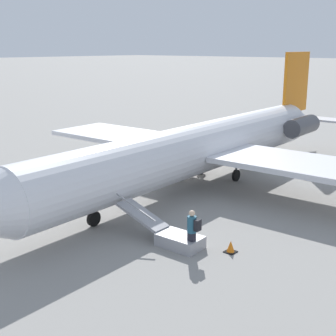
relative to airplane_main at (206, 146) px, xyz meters
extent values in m
plane|color=gray|center=(0.99, 0.04, -2.21)|extent=(600.00, 600.00, 0.00)
cylinder|color=silver|center=(0.99, 0.04, -0.03)|extent=(24.10, 3.81, 2.81)
cone|color=silver|center=(-12.82, -0.53, -0.03)|extent=(3.76, 2.90, 2.75)
cube|color=orange|center=(-12.10, -0.50, 2.92)|extent=(3.94, 0.39, 4.50)
cube|color=silver|center=(-12.49, -0.52, 0.25)|extent=(2.01, 7.93, 0.14)
cube|color=silver|center=(-0.48, 6.43, -0.24)|extent=(4.91, 10.26, 0.28)
cube|color=silver|center=(0.06, -6.45, -0.24)|extent=(4.91, 10.26, 0.28)
cylinder|color=#4C4C51|center=(-9.06, 1.60, 0.18)|extent=(3.42, 1.40, 1.26)
cylinder|color=#4C4C51|center=(-8.90, -2.35, 0.18)|extent=(3.42, 1.40, 1.26)
cylinder|color=black|center=(8.78, 0.37, -1.86)|extent=(0.70, 0.20, 0.70)
cylinder|color=#4C4C51|center=(8.78, 0.37, -1.40)|extent=(0.13, 0.13, 0.22)
cylinder|color=black|center=(-1.46, 1.20, -1.86)|extent=(0.70, 0.20, 0.70)
cylinder|color=#4C4C51|center=(-1.46, 1.20, -1.40)|extent=(0.13, 0.13, 0.22)
cylinder|color=black|center=(-1.35, -1.32, -1.86)|extent=(0.70, 0.20, 0.70)
cylinder|color=#4C4C51|center=(-1.35, -1.32, -1.40)|extent=(0.13, 0.13, 0.22)
cube|color=#99999E|center=(8.00, 4.69, -1.96)|extent=(1.17, 1.84, 0.50)
cube|color=#99999E|center=(8.09, 2.69, -1.33)|extent=(0.99, 2.27, 0.88)
cube|color=#99999E|center=(8.54, 2.71, -0.83)|extent=(0.15, 2.22, 0.82)
cube|color=#23232D|center=(8.14, 5.38, -1.78)|extent=(0.21, 0.29, 0.85)
cylinder|color=#265972|center=(8.14, 5.38, -1.03)|extent=(0.36, 0.36, 0.65)
sphere|color=beige|center=(8.14, 5.38, -0.59)|extent=(0.24, 0.24, 0.24)
cube|color=black|center=(8.13, 5.65, -1.00)|extent=(0.29, 0.19, 0.44)
cube|color=black|center=(7.10, 6.50, -2.19)|extent=(0.43, 0.43, 0.03)
cone|color=orange|center=(7.10, 6.50, -1.97)|extent=(0.33, 0.33, 0.48)
camera|label=1|loc=(21.37, 15.65, 5.55)|focal=50.00mm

